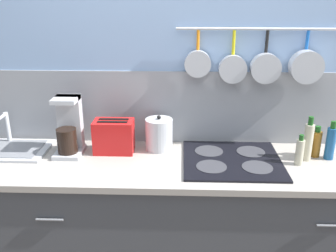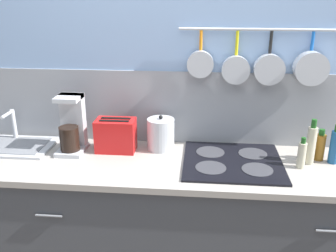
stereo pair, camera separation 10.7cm
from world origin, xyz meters
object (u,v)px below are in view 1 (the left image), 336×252
object	(u,v)px
kettle	(159,134)
bottle_sesame_oil	(300,151)
bottle_vinegar	(316,143)
coffee_maker	(69,130)
toaster	(114,136)
bottle_hot_sauce	(308,141)
bottle_olive_oil	(331,142)

from	to	relation	value
kettle	bottle_sesame_oil	size ratio (longest dim) A/B	1.22
bottle_sesame_oil	bottle_vinegar	xyz separation A→B (m)	(0.13, 0.11, 0.00)
coffee_maker	bottle_vinegar	world-z (taller)	coffee_maker
kettle	bottle_sesame_oil	xyz separation A→B (m)	(0.78, -0.18, -0.02)
kettle	bottle_sesame_oil	world-z (taller)	kettle
bottle_sesame_oil	coffee_maker	bearing A→B (deg)	174.93
toaster	bottle_hot_sauce	xyz separation A→B (m)	(1.10, -0.07, 0.02)
coffee_maker	bottle_hot_sauce	bearing A→B (deg)	-2.29
bottle_olive_oil	bottle_vinegar	bearing A→B (deg)	152.74
kettle	bottle_vinegar	world-z (taller)	kettle
bottle_sesame_oil	bottle_vinegar	world-z (taller)	bottle_vinegar
coffee_maker	kettle	bearing A→B (deg)	7.50
bottle_hot_sauce	coffee_maker	bearing A→B (deg)	177.71
bottle_hot_sauce	bottle_olive_oil	xyz separation A→B (m)	(0.13, 0.02, -0.01)
toaster	bottle_hot_sauce	bearing A→B (deg)	-3.71
coffee_maker	bottle_vinegar	distance (m)	1.42
bottle_hot_sauce	bottle_olive_oil	world-z (taller)	bottle_hot_sauce
coffee_maker	bottle_vinegar	xyz separation A→B (m)	(1.42, -0.00, -0.06)
bottle_vinegar	bottle_olive_oil	xyz separation A→B (m)	(0.07, -0.03, 0.02)
coffee_maker	bottle_hot_sauce	size ratio (longest dim) A/B	1.32
kettle	bottle_hot_sauce	bearing A→B (deg)	-8.33
kettle	coffee_maker	bearing A→B (deg)	-172.50
bottle_sesame_oil	bottle_hot_sauce	size ratio (longest dim) A/B	0.68
kettle	bottle_vinegar	bearing A→B (deg)	-4.37
toaster	bottle_sesame_oil	world-z (taller)	toaster
coffee_maker	bottle_hot_sauce	xyz separation A→B (m)	(1.35, -0.05, -0.03)
kettle	bottle_vinegar	size ratio (longest dim) A/B	1.17
toaster	bottle_olive_oil	distance (m)	1.23
toaster	bottle_olive_oil	xyz separation A→B (m)	(1.23, -0.05, 0.00)
coffee_maker	kettle	size ratio (longest dim) A/B	1.59
toaster	bottle_hot_sauce	distance (m)	1.10
bottle_hot_sauce	bottle_vinegar	xyz separation A→B (m)	(0.07, 0.05, -0.03)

